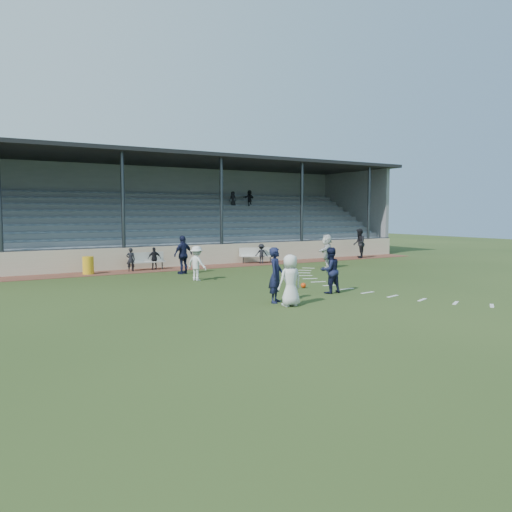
# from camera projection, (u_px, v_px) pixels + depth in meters

# --- Properties ---
(ground) EXTENTS (90.00, 90.00, 0.00)m
(ground) POSITION_uv_depth(u_px,v_px,m) (289.00, 295.00, 19.00)
(ground) COLOR #293B18
(ground) RESTS_ON ground
(cinder_track) EXTENTS (34.00, 2.00, 0.02)m
(cinder_track) POSITION_uv_depth(u_px,v_px,m) (183.00, 268.00, 27.99)
(cinder_track) COLOR brown
(cinder_track) RESTS_ON ground
(retaining_wall) EXTENTS (34.00, 0.18, 1.20)m
(retaining_wall) POSITION_uv_depth(u_px,v_px,m) (176.00, 256.00, 28.83)
(retaining_wall) COLOR beige
(retaining_wall) RESTS_ON ground
(bench_left) EXTENTS (2.01, 0.51, 0.95)m
(bench_left) POSITION_uv_depth(u_px,v_px,m) (147.00, 259.00, 27.10)
(bench_left) COLOR beige
(bench_left) RESTS_ON cinder_track
(bench_right) EXTENTS (2.01, 1.13, 0.95)m
(bench_right) POSITION_uv_depth(u_px,v_px,m) (256.00, 254.00, 30.77)
(bench_right) COLOR beige
(bench_right) RESTS_ON cinder_track
(trash_bin) EXTENTS (0.56, 0.56, 0.89)m
(trash_bin) POSITION_uv_depth(u_px,v_px,m) (88.00, 265.00, 25.22)
(trash_bin) COLOR gold
(trash_bin) RESTS_ON cinder_track
(football) EXTENTS (0.22, 0.22, 0.22)m
(football) POSITION_uv_depth(u_px,v_px,m) (303.00, 285.00, 20.70)
(football) COLOR #C6390B
(football) RESTS_ON ground
(player_white_lead) EXTENTS (0.86, 0.56, 1.74)m
(player_white_lead) POSITION_uv_depth(u_px,v_px,m) (290.00, 280.00, 16.65)
(player_white_lead) COLOR silver
(player_white_lead) RESTS_ON ground
(player_navy_lead) EXTENTS (0.83, 0.82, 1.93)m
(player_navy_lead) POSITION_uv_depth(u_px,v_px,m) (276.00, 275.00, 17.30)
(player_navy_lead) COLOR #121633
(player_navy_lead) RESTS_ON ground
(player_navy_mid) EXTENTS (0.88, 0.69, 1.79)m
(player_navy_mid) POSITION_uv_depth(u_px,v_px,m) (330.00, 270.00, 19.32)
(player_navy_mid) COLOR #121633
(player_navy_mid) RESTS_ON ground
(player_white_wing) EXTENTS (0.98, 1.19, 1.60)m
(player_white_wing) POSITION_uv_depth(u_px,v_px,m) (197.00, 263.00, 22.89)
(player_white_wing) COLOR silver
(player_white_wing) RESTS_ON ground
(player_navy_wing) EXTENTS (1.24, 0.80, 1.96)m
(player_navy_wing) POSITION_uv_depth(u_px,v_px,m) (183.00, 255.00, 25.41)
(player_navy_wing) COLOR #121633
(player_navy_wing) RESTS_ON ground
(player_white_back) EXTENTS (1.73, 1.55, 1.91)m
(player_white_back) POSITION_uv_depth(u_px,v_px,m) (327.00, 251.00, 27.96)
(player_white_back) COLOR silver
(player_white_back) RESTS_ON ground
(official) EXTENTS (1.21, 1.24, 2.01)m
(official) POSITION_uv_depth(u_px,v_px,m) (359.00, 243.00, 34.11)
(official) COLOR black
(official) RESTS_ON cinder_track
(sub_left_near) EXTENTS (0.52, 0.41, 1.25)m
(sub_left_near) POSITION_uv_depth(u_px,v_px,m) (131.00, 260.00, 26.41)
(sub_left_near) COLOR black
(sub_left_near) RESTS_ON cinder_track
(sub_left_far) EXTENTS (0.75, 0.39, 1.23)m
(sub_left_far) POSITION_uv_depth(u_px,v_px,m) (154.00, 258.00, 27.14)
(sub_left_far) COLOR black
(sub_left_far) RESTS_ON cinder_track
(sub_right) EXTENTS (0.89, 0.71, 1.20)m
(sub_right) POSITION_uv_depth(u_px,v_px,m) (261.00, 254.00, 30.51)
(sub_right) COLOR black
(sub_right) RESTS_ON cinder_track
(grandstand) EXTENTS (34.60, 9.00, 6.61)m
(grandstand) POSITION_uv_depth(u_px,v_px,m) (149.00, 227.00, 32.73)
(grandstand) COLOR gray
(grandstand) RESTS_ON ground
(penalty_arc) EXTENTS (3.89, 14.63, 0.01)m
(penalty_arc) POSITION_uv_depth(u_px,v_px,m) (370.00, 287.00, 21.09)
(penalty_arc) COLOR silver
(penalty_arc) RESTS_ON ground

